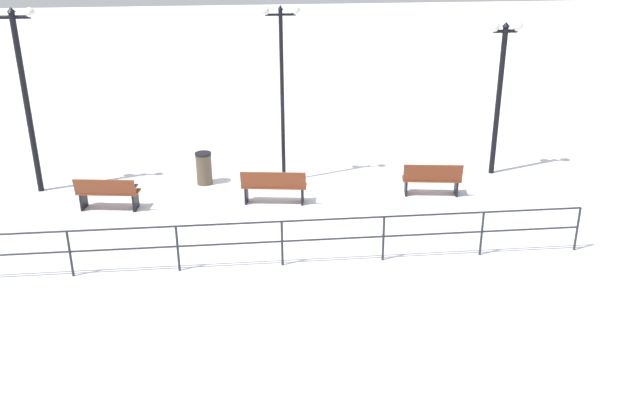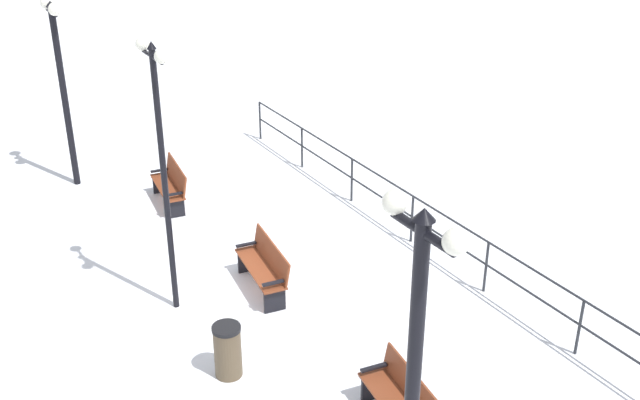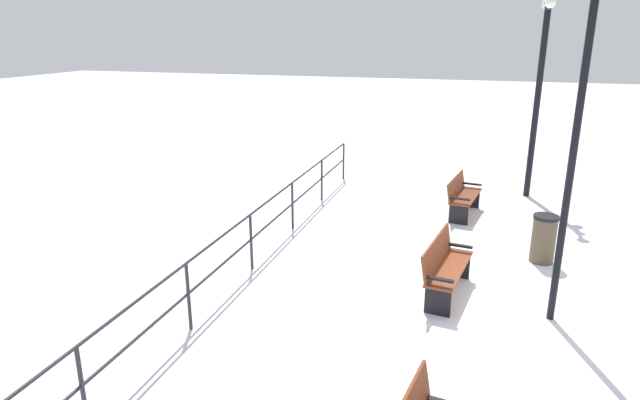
{
  "view_description": "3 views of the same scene",
  "coord_description": "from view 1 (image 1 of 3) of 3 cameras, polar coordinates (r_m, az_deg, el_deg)",
  "views": [
    {
      "loc": [
        -16.29,
        0.63,
        6.89
      ],
      "look_at": [
        -2.3,
        -0.92,
        0.97
      ],
      "focal_mm": 38.81,
      "sensor_mm": 36.0,
      "label": 1
    },
    {
      "loc": [
        5.41,
        10.81,
        7.85
      ],
      "look_at": [
        -1.88,
        -0.95,
        0.93
      ],
      "focal_mm": 44.55,
      "sensor_mm": 36.0,
      "label": 2
    },
    {
      "loc": [
        0.3,
        -8.12,
        4.04
      ],
      "look_at": [
        -2.21,
        0.13,
        1.35
      ],
      "focal_mm": 30.64,
      "sensor_mm": 36.0,
      "label": 3
    }
  ],
  "objects": [
    {
      "name": "bench_second",
      "position": [
        17.4,
        -3.83,
        1.18
      ],
      "size": [
        0.72,
        1.68,
        0.92
      ],
      "rotation": [
        0.0,
        0.0,
        -0.15
      ],
      "color": "brown",
      "rests_on": "ground"
    },
    {
      "name": "waterfront_railing",
      "position": [
        14.29,
        -3.16,
        -2.91
      ],
      "size": [
        0.05,
        12.86,
        1.03
      ],
      "color": "#26282D",
      "rests_on": "ground"
    },
    {
      "name": "ground_plane",
      "position": [
        17.7,
        -3.77,
        -0.15
      ],
      "size": [
        80.0,
        80.0,
        0.0
      ],
      "primitive_type": "plane",
      "color": "white",
      "rests_on": "ground"
    },
    {
      "name": "lamppost_middle",
      "position": [
        18.17,
        -3.18,
        10.77
      ],
      "size": [
        0.22,
        1.0,
        4.71
      ],
      "color": "black",
      "rests_on": "ground"
    },
    {
      "name": "lamppost_far",
      "position": [
        18.99,
        -23.3,
        9.0
      ],
      "size": [
        0.24,
        1.09,
        4.75
      ],
      "color": "black",
      "rests_on": "ground"
    },
    {
      "name": "trash_bin",
      "position": [
        18.94,
        -9.54,
        2.6
      ],
      "size": [
        0.44,
        0.44,
        0.89
      ],
      "color": "brown",
      "rests_on": "ground"
    },
    {
      "name": "bench_nearest",
      "position": [
        18.12,
        9.22,
        1.75
      ],
      "size": [
        0.7,
        1.56,
        0.91
      ],
      "rotation": [
        0.0,
        0.0,
        -0.15
      ],
      "color": "brown",
      "rests_on": "ground"
    },
    {
      "name": "bench_third",
      "position": [
        17.8,
        -17.12,
        0.6
      ],
      "size": [
        0.74,
        1.57,
        0.87
      ],
      "rotation": [
        0.0,
        0.0,
        -0.15
      ],
      "color": "brown",
      "rests_on": "ground"
    },
    {
      "name": "lamppost_near",
      "position": [
        19.45,
        14.7,
        9.96
      ],
      "size": [
        0.28,
        0.91,
        4.22
      ],
      "color": "black",
      "rests_on": "ground"
    }
  ]
}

